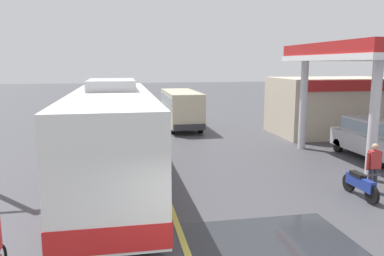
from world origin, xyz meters
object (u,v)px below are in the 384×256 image
(coach_bus_main, at_px, (113,140))
(motorcycle_parked_forecourt, at_px, (360,184))
(minibus_opposing_lane, at_px, (181,106))
(pedestrian_near_pump, at_px, (374,165))
(car_at_pump, at_px, (372,136))

(coach_bus_main, height_order, motorcycle_parked_forecourt, coach_bus_main)
(minibus_opposing_lane, relative_size, pedestrian_near_pump, 3.69)
(coach_bus_main, xyz_separation_m, car_at_pump, (11.38, 2.26, -0.71))
(pedestrian_near_pump, bearing_deg, car_at_pump, 54.95)
(coach_bus_main, xyz_separation_m, minibus_opposing_lane, (4.23, 11.91, -0.25))
(coach_bus_main, bearing_deg, motorcycle_parked_forecourt, -16.42)
(coach_bus_main, bearing_deg, pedestrian_near_pump, -12.62)
(coach_bus_main, height_order, car_at_pump, coach_bus_main)
(coach_bus_main, distance_m, pedestrian_near_pump, 8.71)
(car_at_pump, bearing_deg, motorcycle_parked_forecourt, -128.78)
(car_at_pump, bearing_deg, minibus_opposing_lane, 126.52)
(motorcycle_parked_forecourt, bearing_deg, coach_bus_main, 163.58)
(motorcycle_parked_forecourt, xyz_separation_m, pedestrian_near_pump, (0.73, 0.38, 0.49))
(coach_bus_main, distance_m, minibus_opposing_lane, 12.64)
(car_at_pump, xyz_separation_m, minibus_opposing_lane, (-7.15, 9.65, 0.46))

